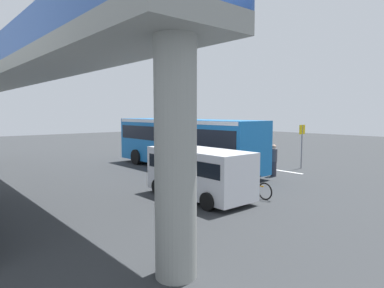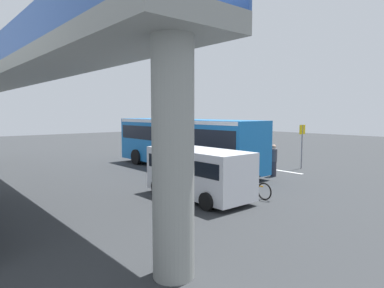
{
  "view_description": "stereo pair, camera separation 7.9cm",
  "coord_description": "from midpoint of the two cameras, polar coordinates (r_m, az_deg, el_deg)",
  "views": [
    {
      "loc": [
        -17.46,
        14.49,
        3.54
      ],
      "look_at": [
        -1.48,
        0.82,
        1.6
      ],
      "focal_mm": 31.36,
      "sensor_mm": 36.0,
      "label": 1
    },
    {
      "loc": [
        -17.51,
        14.43,
        3.54
      ],
      "look_at": [
        -1.48,
        0.82,
        1.6
      ],
      "focal_mm": 31.36,
      "sensor_mm": 36.0,
      "label": 2
    }
  ],
  "objects": [
    {
      "name": "ground",
      "position": [
        22.96,
        -0.72,
        -3.6
      ],
      "size": [
        80.0,
        80.0,
        0.0
      ],
      "primitive_type": "plane",
      "color": "#2D3033"
    },
    {
      "name": "lane_dash_left",
      "position": [
        23.59,
        7.99,
        -3.4
      ],
      "size": [
        2.0,
        0.2,
        0.01
      ],
      "primitive_type": "cube",
      "color": "silver",
      "rests_on": "ground"
    },
    {
      "name": "lane_dash_centre",
      "position": [
        26.39,
        1.49,
        -2.43
      ],
      "size": [
        2.0,
        0.2,
        0.01
      ],
      "primitive_type": "cube",
      "color": "silver",
      "rests_on": "ground"
    },
    {
      "name": "lane_dash_leftmost",
      "position": [
        21.18,
        16.12,
        -4.55
      ],
      "size": [
        2.0,
        0.2,
        0.01
      ],
      "primitive_type": "cube",
      "color": "silver",
      "rests_on": "ground"
    },
    {
      "name": "lane_dash_right",
      "position": [
        29.46,
        -3.7,
        -1.63
      ],
      "size": [
        2.0,
        0.2,
        0.01
      ],
      "primitive_type": "cube",
      "color": "silver",
      "rests_on": "ground"
    },
    {
      "name": "parked_van",
      "position": [
        13.97,
        1.23,
        -4.45
      ],
      "size": [
        4.8,
        2.17,
        2.05
      ],
      "color": "silver",
      "rests_on": "ground"
    },
    {
      "name": "city_bus",
      "position": [
        21.08,
        -1.24,
        0.76
      ],
      "size": [
        11.54,
        2.85,
        3.15
      ],
      "color": "#196BB7",
      "rests_on": "ground"
    },
    {
      "name": "pedestrian",
      "position": [
        19.34,
        13.82,
        -2.77
      ],
      "size": [
        0.38,
        0.38,
        1.79
      ],
      "color": "#2D2D38",
      "rests_on": "ground"
    },
    {
      "name": "bicycle_orange",
      "position": [
        14.43,
        10.69,
        -7.5
      ],
      "size": [
        1.77,
        0.44,
        0.96
      ],
      "color": "black",
      "rests_on": "ground"
    },
    {
      "name": "traffic_sign",
      "position": [
        22.5,
        18.3,
        0.8
      ],
      "size": [
        0.08,
        0.6,
        2.8
      ],
      "color": "slate",
      "rests_on": "ground"
    },
    {
      "name": "pedestrian_overpass",
      "position": [
        18.05,
        -26.9,
        9.2
      ],
      "size": [
        25.81,
        2.6,
        6.73
      ],
      "color": "gray",
      "rests_on": "ground"
    }
  ]
}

